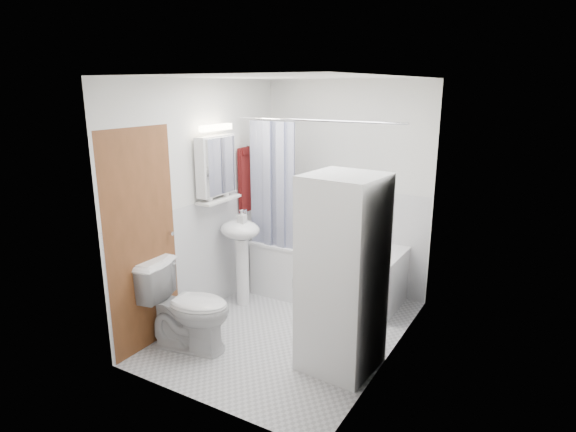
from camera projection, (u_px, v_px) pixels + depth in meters
The scene contains 20 objects.
floor at pixel (289, 330), 4.74m from camera, with size 2.60×2.60×0.00m, color silver.
room_walls at pixel (289, 182), 4.35m from camera, with size 2.60×2.60×2.60m.
wainscot at pixel (303, 264), 4.82m from camera, with size 1.98×2.58×2.58m.
door at pixel (171, 233), 4.48m from camera, with size 0.05×2.00×2.00m.
bathtub at pixel (328, 268), 5.42m from camera, with size 1.64×0.78×0.62m.
tub_spout at pixel (358, 212), 5.44m from camera, with size 0.04×0.04×0.12m, color silver.
curtain_rod at pixel (317, 120), 4.72m from camera, with size 0.02×0.02×1.82m, color silver.
shower_curtain at pixel (272, 190), 5.17m from camera, with size 0.55×0.02×1.45m.
sink at pixel (241, 243), 5.15m from camera, with size 0.44×0.37×1.04m.
medicine_cabinet at pixel (216, 164), 4.85m from camera, with size 0.13×0.50×0.71m.
shelf at pixel (219, 199), 4.94m from camera, with size 0.18×0.54×0.03m, color silver.
shower_caddy at pixel (362, 195), 5.36m from camera, with size 0.22×0.06×0.02m, color silver.
towel at pixel (248, 178), 5.43m from camera, with size 0.07×0.31×0.75m.
washer_dryer at pixel (342, 274), 3.94m from camera, with size 0.64×0.63×1.66m.
toilet at pixel (188, 307), 4.34m from camera, with size 0.46×0.81×0.80m, color white.
soap_pump at pixel (242, 222), 5.04m from camera, with size 0.08×0.17×0.08m, color gray.
shelf_bottle at pixel (209, 198), 4.80m from camera, with size 0.07×0.18×0.07m, color gray.
shelf_cup at pixel (226, 191), 5.02m from camera, with size 0.10×0.09×0.10m, color gray.
shampoo_a at pixel (373, 190), 5.28m from camera, with size 0.13×0.17×0.13m, color gray.
shampoo_b at pixel (383, 193), 5.23m from camera, with size 0.08×0.21×0.08m, color #2B36AD.
Camera 1 is at (2.14, -3.70, 2.33)m, focal length 30.00 mm.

